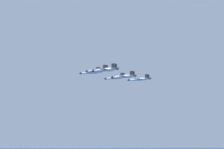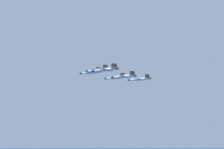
% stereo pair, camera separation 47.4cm
% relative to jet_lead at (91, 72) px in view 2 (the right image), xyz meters
% --- Properties ---
extents(jet_lead, '(12.86, 17.60, 4.11)m').
position_rel_jet_lead_xyz_m(jet_lead, '(0.00, 0.00, 0.00)').
color(jet_lead, '#9EA3A8').
extents(jet_left_wingman, '(12.69, 17.04, 4.00)m').
position_rel_jet_lead_xyz_m(jet_left_wingman, '(-16.72, -5.06, -1.25)').
color(jet_left_wingman, '#9EA3A8').
extents(jet_right_wingman, '(12.60, 16.54, 3.90)m').
position_rel_jet_lead_xyz_m(jet_right_wingman, '(2.30, -17.32, -3.46)').
color(jet_right_wingman, '#9EA3A8').
extents(jet_left_outer, '(12.99, 17.53, 4.11)m').
position_rel_jet_lead_xyz_m(jet_left_outer, '(-33.44, -10.11, -3.54)').
color(jet_left_outer, '#9EA3A8').
extents(jet_right_outer, '(13.15, 17.30, 4.08)m').
position_rel_jet_lead_xyz_m(jet_right_outer, '(4.59, -34.64, -4.16)').
color(jet_right_outer, '#9EA3A8').
extents(jet_slot_rear, '(12.70, 17.45, 4.07)m').
position_rel_jet_lead_xyz_m(jet_slot_rear, '(-14.43, -22.37, -4.91)').
color(jet_slot_rear, '#9EA3A8').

